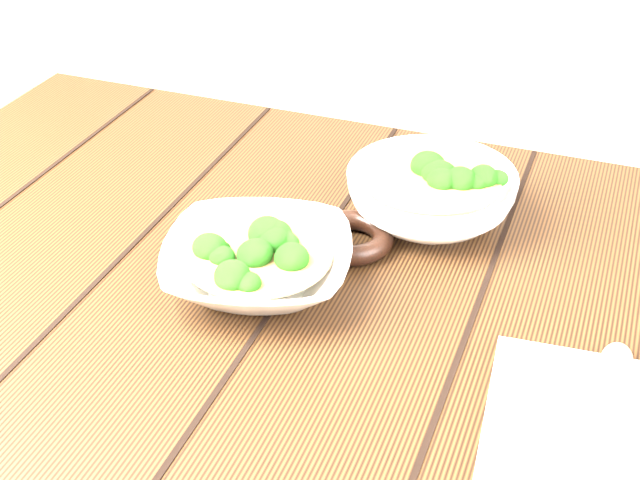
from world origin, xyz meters
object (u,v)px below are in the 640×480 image
(soup_bowl_front, at_px, (258,262))
(napkin, at_px, (619,431))
(table, at_px, (311,366))
(trivet, at_px, (350,238))
(soup_bowl_back, at_px, (431,194))

(soup_bowl_front, relative_size, napkin, 1.08)
(soup_bowl_front, bearing_deg, napkin, -14.23)
(table, height_order, soup_bowl_front, soup_bowl_front)
(table, relative_size, soup_bowl_front, 4.77)
(trivet, relative_size, napkin, 0.43)
(table, distance_m, soup_bowl_back, 0.25)
(soup_bowl_back, bearing_deg, table, -116.43)
(trivet, xyz_separation_m, napkin, (0.32, -0.20, -0.01))
(table, bearing_deg, soup_bowl_front, -160.59)
(soup_bowl_front, distance_m, napkin, 0.40)
(napkin, bearing_deg, soup_bowl_front, 161.06)
(napkin, bearing_deg, trivet, 142.92)
(table, xyz_separation_m, soup_bowl_front, (-0.05, -0.02, 0.15))
(soup_bowl_back, distance_m, napkin, 0.39)
(table, bearing_deg, napkin, -19.27)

